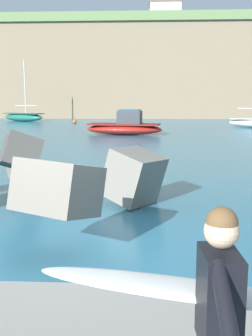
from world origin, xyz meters
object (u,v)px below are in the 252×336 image
mooring_buoy_inner (75,122)px  station_building_west (165,21)px  boat_near_right (23,117)px  boat_near_centre (125,127)px  station_building_central (164,24)px  surfer_with_board (209,315)px  station_building_east (70,32)px

mooring_buoy_inner → station_building_west: size_ratio=0.07×
boat_near_right → station_building_west: 40.68m
boat_near_centre → boat_near_right: 22.45m
boat_near_centre → station_building_central: 55.90m
surfer_with_board → station_building_east: 86.51m
boat_near_centre → boat_near_right: size_ratio=0.84×
boat_near_right → station_building_central: bearing=63.2°
station_building_west → mooring_buoy_inner: bearing=-106.5°
boat_near_right → mooring_buoy_inner: 8.23m
station_building_central → station_building_west: bearing=-86.4°
boat_near_right → station_building_central: 42.61m
station_building_central → station_building_east: bearing=174.1°
boat_near_right → station_building_west: station_building_west is taller
surfer_with_board → boat_near_right: 49.09m
surfer_with_board → boat_near_right: bearing=108.3°
mooring_buoy_inner → station_building_east: (-7.97, 41.41, 15.87)m
surfer_with_board → station_building_east: station_building_east is taller
boat_near_centre → station_building_west: bearing=84.7°
boat_near_centre → station_building_central: (4.50, 53.26, 16.38)m
boat_near_right → station_building_central: size_ratio=1.18×
boat_near_right → mooring_buoy_inner: boat_near_right is taller
boat_near_centre → station_building_central: station_building_central is taller
boat_near_right → mooring_buoy_inner: size_ratio=16.06×
station_building_east → surfer_with_board: bearing=-78.9°
surfer_with_board → boat_near_right: size_ratio=0.30×
mooring_buoy_inner → station_building_central: size_ratio=0.07×
surfer_with_board → boat_near_centre: (-2.16, 28.46, -0.68)m
surfer_with_board → station_building_central: bearing=88.4°
boat_near_right → station_building_east: size_ratio=1.16×
surfer_with_board → station_building_west: bearing=88.2°
station_building_west → station_building_east: station_building_west is taller
station_building_west → boat_near_right: bearing=-118.8°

